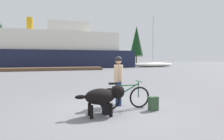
# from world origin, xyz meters

# --- Properties ---
(ground_plane) EXTENTS (160.00, 160.00, 0.00)m
(ground_plane) POSITION_xyz_m (0.00, 0.00, 0.00)
(ground_plane) COLOR slate
(bicycle) EXTENTS (1.77, 0.44, 0.91)m
(bicycle) POSITION_xyz_m (0.37, -0.06, 0.39)
(bicycle) COLOR black
(bicycle) RESTS_ON ground_plane
(person_cyclist) EXTENTS (0.32, 0.53, 1.74)m
(person_cyclist) POSITION_xyz_m (0.36, 0.49, 1.05)
(person_cyclist) COLOR navy
(person_cyclist) RESTS_ON ground_plane
(dog) EXTENTS (1.45, 0.54, 0.88)m
(dog) POSITION_xyz_m (-0.46, -0.57, 0.58)
(dog) COLOR black
(dog) RESTS_ON ground_plane
(backpack) EXTENTS (0.29, 0.22, 0.44)m
(backpack) POSITION_xyz_m (1.20, -0.48, 0.22)
(backpack) COLOR #334C33
(backpack) RESTS_ON ground_plane
(handbag_pannier) EXTENTS (0.36, 0.26, 0.31)m
(handbag_pannier) POSITION_xyz_m (-0.31, -0.39, 0.15)
(handbag_pannier) COLOR black
(handbag_pannier) RESTS_ON ground_plane
(dock_pier) EXTENTS (17.38, 2.47, 0.40)m
(dock_pier) POSITION_xyz_m (-3.83, 21.39, 0.20)
(dock_pier) COLOR brown
(dock_pier) RESTS_ON ground_plane
(ferry_boat) EXTENTS (28.93, 8.06, 8.65)m
(ferry_boat) POSITION_xyz_m (-1.95, 29.62, 3.03)
(ferry_boat) COLOR #191E38
(ferry_boat) RESTS_ON ground_plane
(sailboat_moored) EXTENTS (8.90, 2.49, 9.66)m
(sailboat_moored) POSITION_xyz_m (16.50, 26.57, 0.49)
(sailboat_moored) COLOR silver
(sailboat_moored) RESTS_ON ground_plane
(pine_tree_far_left) EXTENTS (3.82, 3.82, 10.25)m
(pine_tree_far_left) POSITION_xyz_m (-13.78, 46.12, 6.12)
(pine_tree_far_left) COLOR #4C331E
(pine_tree_far_left) RESTS_ON ground_plane
(pine_tree_center) EXTENTS (3.16, 3.16, 10.45)m
(pine_tree_center) POSITION_xyz_m (2.76, 45.73, 6.30)
(pine_tree_center) COLOR #4C331E
(pine_tree_center) RESTS_ON ground_plane
(pine_tree_far_right) EXTENTS (3.93, 3.93, 10.98)m
(pine_tree_far_right) POSITION_xyz_m (21.27, 44.38, 6.58)
(pine_tree_far_right) COLOR #4C331E
(pine_tree_far_right) RESTS_ON ground_plane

